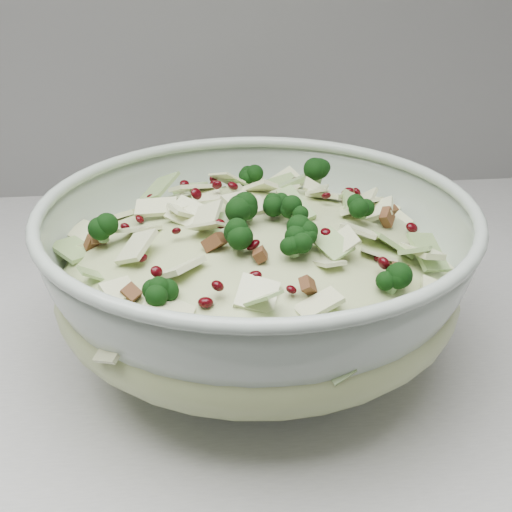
% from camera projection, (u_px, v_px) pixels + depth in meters
% --- Properties ---
extents(mixing_bowl, '(0.42, 0.42, 0.13)m').
position_uv_depth(mixing_bowl, '(257.00, 279.00, 0.56)').
color(mixing_bowl, '#A9B9A9').
rests_on(mixing_bowl, counter).
extents(salad, '(0.36, 0.36, 0.14)m').
position_uv_depth(salad, '(257.00, 255.00, 0.55)').
color(salad, '#C2D390').
rests_on(salad, mixing_bowl).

